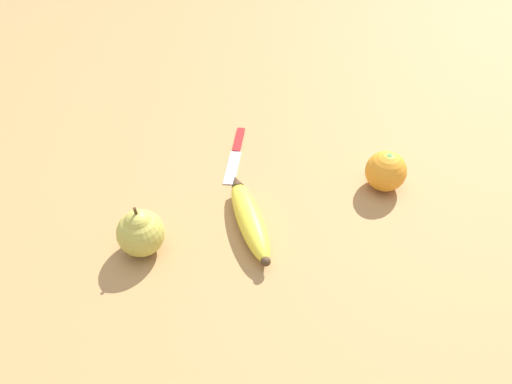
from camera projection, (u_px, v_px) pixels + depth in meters
The scene contains 5 objects.
ground_plane at pixel (261, 198), 0.93m from camera, with size 3.00×3.00×0.00m, color #A87A47.
banana at pixel (249, 219), 0.86m from camera, with size 0.21×0.07×0.04m.
orange at pixel (386, 171), 0.92m from camera, with size 0.08×0.08×0.08m.
pear at pixel (140, 231), 0.81m from camera, with size 0.08×0.08×0.10m.
paring_knife at pixel (236, 152), 1.02m from camera, with size 0.18×0.06×0.01m.
Camera 1 is at (0.66, -0.10, 0.65)m, focal length 35.00 mm.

